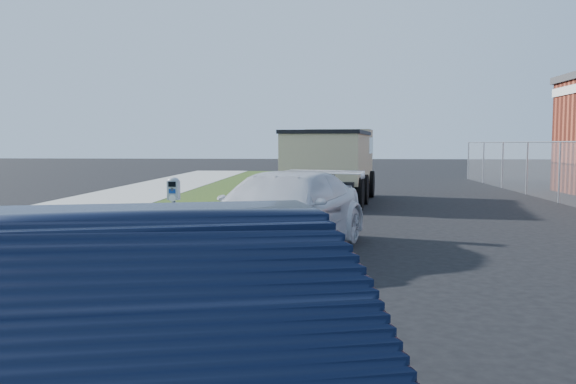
{
  "coord_description": "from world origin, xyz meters",
  "views": [
    {
      "loc": [
        -0.74,
        -8.45,
        1.76
      ],
      "look_at": [
        -1.4,
        1.0,
        1.0
      ],
      "focal_mm": 38.0,
      "sensor_mm": 36.0,
      "label": 1
    }
  ],
  "objects": [
    {
      "name": "ground",
      "position": [
        0.0,
        0.0,
        0.0
      ],
      "size": [
        120.0,
        120.0,
        0.0
      ],
      "primitive_type": "plane",
      "color": "black",
      "rests_on": "ground"
    },
    {
      "name": "streetside",
      "position": [
        -5.57,
        2.0,
        0.07
      ],
      "size": [
        6.12,
        50.0,
        0.15
      ],
      "color": "#98988F",
      "rests_on": "ground"
    },
    {
      "name": "parking_meter",
      "position": [
        -2.87,
        -0.32,
        0.97
      ],
      "size": [
        0.17,
        0.13,
        1.19
      ],
      "rotation": [
        0.0,
        0.0,
        -0.1
      ],
      "color": "#3F4247",
      "rests_on": "ground"
    },
    {
      "name": "dump_truck",
      "position": [
        -0.68,
        9.96,
        1.24
      ],
      "size": [
        2.91,
        5.86,
        2.2
      ],
      "rotation": [
        0.0,
        0.0,
        -0.14
      ],
      "color": "black",
      "rests_on": "ground"
    },
    {
      "name": "white_wagon",
      "position": [
        -1.5,
        1.28,
        0.65
      ],
      "size": [
        3.13,
        4.81,
        1.3
      ],
      "primitive_type": "imported",
      "rotation": [
        0.0,
        0.0,
        -0.32
      ],
      "color": "silver",
      "rests_on": "ground"
    }
  ]
}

